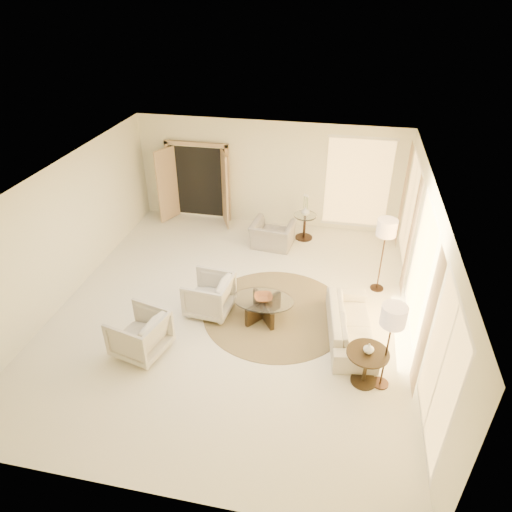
% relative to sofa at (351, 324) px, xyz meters
% --- Properties ---
extents(room, '(7.04, 8.04, 2.83)m').
position_rel_sofa_xyz_m(room, '(-2.36, 0.34, 1.10)').
color(room, white).
rests_on(room, ground).
extents(windows_right, '(0.10, 6.40, 2.40)m').
position_rel_sofa_xyz_m(windows_right, '(1.09, 0.44, 1.05)').
color(windows_right, '#FFC766').
rests_on(windows_right, room).
extents(window_back_corner, '(1.70, 0.10, 2.40)m').
position_rel_sofa_xyz_m(window_back_corner, '(-0.06, 4.29, 1.05)').
color(window_back_corner, '#FFC766').
rests_on(window_back_corner, room).
extents(curtains_right, '(0.06, 5.20, 2.60)m').
position_rel_sofa_xyz_m(curtains_right, '(1.04, 1.34, 1.00)').
color(curtains_right, tan).
rests_on(curtains_right, room).
extents(french_doors, '(1.95, 0.66, 2.16)m').
position_rel_sofa_xyz_m(french_doors, '(-4.26, 4.16, 0.77)').
color(french_doors, tan).
rests_on(french_doors, room).
extents(area_rug, '(3.40, 3.40, 0.01)m').
position_rel_sofa_xyz_m(area_rug, '(-1.48, 0.43, -0.29)').
color(area_rug, '#463821').
rests_on(area_rug, room).
extents(sofa, '(1.04, 2.11, 0.59)m').
position_rel_sofa_xyz_m(sofa, '(0.00, 0.00, 0.00)').
color(sofa, beige).
rests_on(sofa, room).
extents(armchair_left, '(0.88, 0.93, 0.88)m').
position_rel_sofa_xyz_m(armchair_left, '(-2.81, 0.21, 0.15)').
color(armchair_left, beige).
rests_on(armchair_left, room).
extents(armchair_right, '(0.99, 1.04, 0.89)m').
position_rel_sofa_xyz_m(armchair_right, '(-3.68, -1.15, 0.15)').
color(armchair_right, beige).
rests_on(armchair_right, room).
extents(accent_chair, '(1.07, 0.76, 0.88)m').
position_rel_sofa_xyz_m(accent_chair, '(-2.01, 3.05, 0.14)').
color(accent_chair, gray).
rests_on(accent_chair, room).
extents(coffee_table, '(1.22, 1.22, 0.44)m').
position_rel_sofa_xyz_m(coffee_table, '(-1.71, 0.23, -0.02)').
color(coffee_table, black).
rests_on(coffee_table, room).
extents(end_table, '(0.69, 0.69, 0.66)m').
position_rel_sofa_xyz_m(end_table, '(0.26, -1.10, 0.15)').
color(end_table, black).
rests_on(end_table, room).
extents(side_table, '(0.57, 0.57, 0.67)m').
position_rel_sofa_xyz_m(side_table, '(-1.28, 3.63, 0.11)').
color(side_table, black).
rests_on(side_table, room).
extents(floor_lamp_near, '(0.41, 0.41, 1.68)m').
position_rel_sofa_xyz_m(floor_lamp_near, '(0.54, 1.69, 1.14)').
color(floor_lamp_near, black).
rests_on(floor_lamp_near, room).
extents(floor_lamp_far, '(0.40, 0.40, 1.63)m').
position_rel_sofa_xyz_m(floor_lamp_far, '(0.54, -1.10, 1.09)').
color(floor_lamp_far, black).
rests_on(floor_lamp_far, room).
extents(bowl, '(0.44, 0.44, 0.09)m').
position_rel_sofa_xyz_m(bowl, '(-1.71, 0.23, 0.19)').
color(bowl, brown).
rests_on(bowl, coffee_table).
extents(end_vase, '(0.20, 0.20, 0.18)m').
position_rel_sofa_xyz_m(end_vase, '(0.26, -1.10, 0.45)').
color(end_vase, silver).
rests_on(end_vase, end_table).
extents(side_vase, '(0.25, 0.25, 0.22)m').
position_rel_sofa_xyz_m(side_vase, '(-1.28, 3.63, 0.48)').
color(side_vase, silver).
rests_on(side_vase, side_table).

